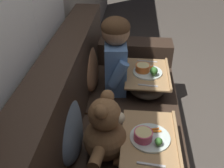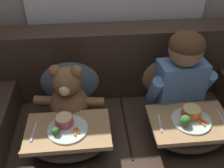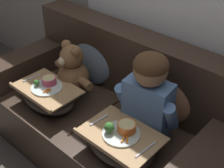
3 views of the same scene
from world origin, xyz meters
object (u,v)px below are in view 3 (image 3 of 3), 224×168
Objects in this scene: lap_tray_child at (121,143)px; lap_tray_teddy at (48,96)px; throw_pillow_behind_child at (167,93)px; throw_pillow_behind_teddy at (93,58)px; couch at (110,117)px; child_figure at (149,92)px; teddy_bear at (72,72)px.

lap_tray_child is 0.71m from lap_tray_teddy.
throw_pillow_behind_child is 0.71m from throw_pillow_behind_teddy.
couch is at bearing 38.43° from lap_tray_teddy.
teddy_bear is at bearing -179.63° from child_figure.
teddy_bear is 0.76m from lap_tray_child.
teddy_bear is at bearing 160.80° from lap_tray_child.
throw_pillow_behind_child is at bearing 17.29° from teddy_bear.
throw_pillow_behind_child is 0.93× the size of lap_tray_teddy.
couch is 0.49m from lap_tray_child.
couch reaches higher than teddy_bear.
teddy_bear is at bearing -162.71° from throw_pillow_behind_child.
child_figure is 1.26× the size of lap_tray_child.
lap_tray_teddy is at bearing -89.98° from teddy_bear.
couch is 0.45m from teddy_bear.
throw_pillow_behind_child is 0.94× the size of lap_tray_child.
couch is at bearing 141.47° from lap_tray_child.
couch reaches higher than lap_tray_teddy.
couch is 0.50m from throw_pillow_behind_teddy.
teddy_bear is (-0.71, -0.22, -0.03)m from throw_pillow_behind_child.
lap_tray_child is at bearing -33.44° from throw_pillow_behind_teddy.
throw_pillow_behind_child is at bearing 0.00° from throw_pillow_behind_teddy.
couch is at bearing -152.32° from throw_pillow_behind_child.
throw_pillow_behind_child is 0.75× the size of child_figure.
couch is at bearing 175.11° from child_figure.
teddy_bear is at bearing -90.22° from throw_pillow_behind_teddy.
child_figure is 0.72m from teddy_bear.
teddy_bear is at bearing -174.38° from couch.
lap_tray_teddy is (-0.71, -0.25, -0.24)m from child_figure.
throw_pillow_behind_child reaches higher than teddy_bear.
throw_pillow_behind_child is 0.25m from child_figure.
throw_pillow_behind_child reaches higher than lap_tray_child.
lap_tray_teddy is at bearing -141.57° from couch.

